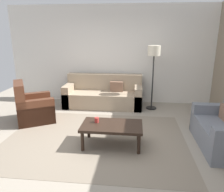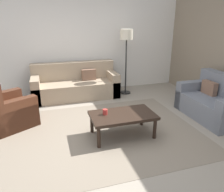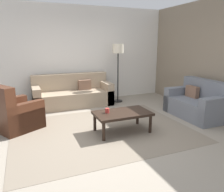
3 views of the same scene
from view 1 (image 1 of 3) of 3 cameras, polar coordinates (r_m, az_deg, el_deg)
ground_plane at (r=4.34m, az=-4.41°, el=-11.23°), size 8.00×8.00×0.00m
rear_partition at (r=6.46m, az=-0.40°, el=10.82°), size 6.00×0.12×2.80m
area_rug at (r=4.34m, az=-4.41°, el=-11.18°), size 3.49×2.65×0.01m
couch_main at (r=6.20m, az=-2.17°, el=0.23°), size 2.16×0.87×0.88m
armchair_leather at (r=5.39m, az=-20.47°, el=-3.15°), size 1.09×1.09×0.95m
coffee_table at (r=3.96m, az=-0.03°, el=-8.22°), size 1.10×0.64×0.41m
cup at (r=4.03m, az=-4.06°, el=-6.33°), size 0.08×0.08×0.09m
lamp_standing at (r=5.80m, az=11.02°, el=10.02°), size 0.32×0.32×1.71m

